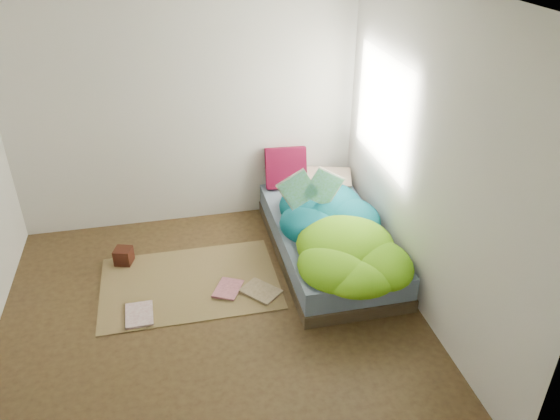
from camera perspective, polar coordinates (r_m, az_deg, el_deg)
The scene contains 12 objects.
ground at distance 4.71m, azimuth -7.03°, elevation -11.38°, with size 3.50×3.50×0.00m, color #3C2817.
room_walls at distance 3.84m, azimuth -8.35°, elevation 7.21°, with size 3.54×3.54×2.62m.
bed at distance 5.36m, azimuth 5.04°, elevation -3.19°, with size 1.00×2.00×0.34m.
duvet at distance 5.00m, azimuth 5.95°, elevation -1.26°, with size 0.96×1.84×0.34m, color #065C6A, non-canonical shape.
rug at distance 5.13m, azimuth -9.40°, elevation -7.52°, with size 1.60×1.10×0.01m, color brown.
pillow_floral at distance 5.97m, azimuth 4.77°, elevation 3.10°, with size 0.55×0.34×0.12m, color white.
pillow_magenta at distance 5.87m, azimuth 0.62°, elevation 4.45°, with size 0.44×0.14×0.44m, color #48041A.
open_book at distance 5.02m, azimuth 3.28°, elevation 3.22°, with size 0.50×0.11×0.31m, color #2F832B, non-canonical shape.
wooden_box at distance 5.47m, azimuth -16.03°, elevation -4.62°, with size 0.16×0.16×0.16m, color black.
floor_book_a at distance 4.85m, azimuth -15.87°, elevation -10.68°, with size 0.23×0.31×0.02m, color white.
floor_book_b at distance 5.01m, azimuth -6.63°, elevation -8.01°, with size 0.22×0.29×0.03m, color #D57B8E.
floor_book_c at distance 4.86m, azimuth -2.92°, elevation -9.19°, with size 0.24×0.33×0.03m, color tan.
Camera 1 is at (-0.21, -3.54, 3.10)m, focal length 35.00 mm.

